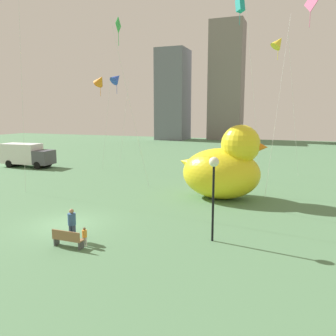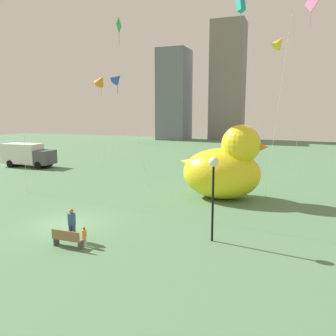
% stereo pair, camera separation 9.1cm
% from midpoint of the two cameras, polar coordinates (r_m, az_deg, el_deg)
% --- Properties ---
extents(ground_plane, '(140.00, 140.00, 0.00)m').
position_cam_midpoint_polar(ground_plane, '(21.66, -16.81, -9.01)').
color(ground_plane, '#527E56').
extents(park_bench, '(1.62, 0.46, 0.90)m').
position_cam_midpoint_polar(park_bench, '(17.98, -16.62, -11.22)').
color(park_bench, olive).
rests_on(park_bench, ground).
extents(person_adult, '(0.42, 0.42, 1.70)m').
position_cam_midpoint_polar(person_adult, '(18.75, -15.90, -8.83)').
color(person_adult, '#38476B').
rests_on(person_adult, ground).
extents(person_child, '(0.24, 0.24, 0.99)m').
position_cam_midpoint_polar(person_child, '(17.89, -13.92, -10.96)').
color(person_child, silver).
rests_on(person_child, ground).
extents(giant_inflatable_duck, '(6.93, 4.45, 5.74)m').
position_cam_midpoint_polar(giant_inflatable_duck, '(26.58, 9.28, 0.07)').
color(giant_inflatable_duck, yellow).
rests_on(giant_inflatable_duck, ground).
extents(lamppost, '(0.51, 0.51, 4.44)m').
position_cam_midpoint_polar(lamppost, '(17.45, 7.50, -1.16)').
color(lamppost, black).
rests_on(lamppost, ground).
extents(box_truck, '(6.62, 2.68, 2.85)m').
position_cam_midpoint_polar(box_truck, '(45.19, -22.62, 1.99)').
color(box_truck, white).
rests_on(box_truck, ground).
extents(city_skyline, '(49.71, 11.81, 27.93)m').
position_cam_midpoint_polar(city_skyline, '(82.72, 12.75, 12.48)').
color(city_skyline, slate).
rests_on(city_skyline, ground).
extents(kite_pink, '(2.99, 3.97, 15.23)m').
position_cam_midpoint_polar(kite_pink, '(29.60, 22.15, 22.59)').
color(kite_pink, silver).
rests_on(kite_pink, ground).
extents(kite_teal, '(2.91, 3.24, 16.86)m').
position_cam_midpoint_polar(kite_teal, '(34.84, 11.92, 24.86)').
color(kite_teal, silver).
rests_on(kite_teal, ground).
extents(kite_yellow, '(3.59, 3.67, 14.29)m').
position_cam_midpoint_polar(kite_yellow, '(37.72, 17.92, 19.32)').
color(kite_yellow, silver).
rests_on(kite_yellow, ground).
extents(kite_orange, '(1.86, 1.71, 10.86)m').
position_cam_midpoint_polar(kite_orange, '(38.93, -11.35, 14.16)').
color(kite_orange, silver).
rests_on(kite_orange, ground).
extents(kite_blue, '(2.08, 2.19, 11.21)m').
position_cam_midpoint_polar(kite_blue, '(40.29, -8.66, 14.58)').
color(kite_blue, silver).
rests_on(kite_blue, ground).
extents(kite_green, '(2.56, 3.06, 14.56)m').
position_cam_midpoint_polar(kite_green, '(31.06, -8.20, 21.35)').
color(kite_green, silver).
rests_on(kite_green, ground).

